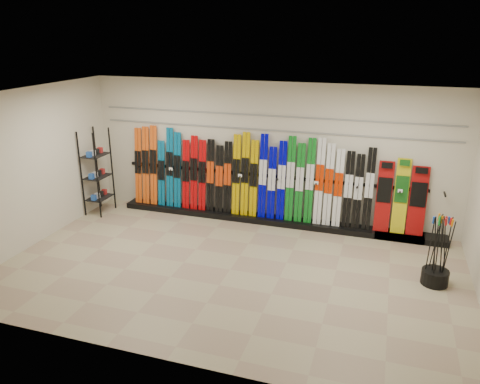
% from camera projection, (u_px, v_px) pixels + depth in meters
% --- Properties ---
extents(floor, '(8.00, 8.00, 0.00)m').
position_uv_depth(floor, '(230.00, 270.00, 8.21)').
color(floor, gray).
rests_on(floor, ground).
extents(back_wall, '(8.00, 0.00, 8.00)m').
position_uv_depth(back_wall, '(268.00, 153.00, 9.97)').
color(back_wall, beige).
rests_on(back_wall, floor).
extents(left_wall, '(0.00, 5.00, 5.00)m').
position_uv_depth(left_wall, '(31.00, 168.00, 8.88)').
color(left_wall, beige).
rests_on(left_wall, floor).
extents(ceiling, '(8.00, 8.00, 0.00)m').
position_uv_depth(ceiling, '(229.00, 97.00, 7.23)').
color(ceiling, silver).
rests_on(ceiling, back_wall).
extents(ski_rack_base, '(8.00, 0.40, 0.12)m').
position_uv_depth(ski_rack_base, '(274.00, 220.00, 10.18)').
color(ski_rack_base, black).
rests_on(ski_rack_base, floor).
extents(skis, '(5.38, 0.21, 1.83)m').
position_uv_depth(skis, '(245.00, 177.00, 10.11)').
color(skis, '#D94F12').
rests_on(skis, ski_rack_base).
extents(snowboards, '(0.95, 0.23, 1.50)m').
position_uv_depth(snowboards, '(401.00, 198.00, 9.25)').
color(snowboards, '#990C0C').
rests_on(snowboards, ski_rack_base).
extents(accessory_rack, '(0.40, 0.60, 1.93)m').
position_uv_depth(accessory_rack, '(97.00, 172.00, 10.51)').
color(accessory_rack, black).
rests_on(accessory_rack, floor).
extents(pole_bin, '(0.44, 0.44, 0.25)m').
position_uv_depth(pole_bin, '(435.00, 277.00, 7.72)').
color(pole_bin, black).
rests_on(pole_bin, floor).
extents(ski_poles, '(0.34, 0.28, 1.18)m').
position_uv_depth(ski_poles, '(439.00, 251.00, 7.55)').
color(ski_poles, black).
rests_on(ski_poles, pole_bin).
extents(slatwall_rail_0, '(7.60, 0.02, 0.03)m').
position_uv_depth(slatwall_rail_0, '(268.00, 130.00, 9.78)').
color(slatwall_rail_0, gray).
rests_on(slatwall_rail_0, back_wall).
extents(slatwall_rail_1, '(7.60, 0.02, 0.03)m').
position_uv_depth(slatwall_rail_1, '(268.00, 116.00, 9.69)').
color(slatwall_rail_1, gray).
rests_on(slatwall_rail_1, back_wall).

